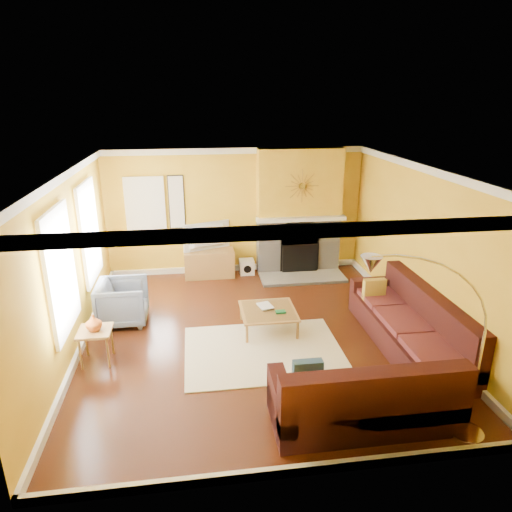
{
  "coord_description": "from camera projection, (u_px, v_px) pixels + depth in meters",
  "views": [
    {
      "loc": [
        -0.91,
        -6.58,
        3.73
      ],
      "look_at": [
        0.08,
        0.4,
        1.23
      ],
      "focal_mm": 32.0,
      "sensor_mm": 36.0,
      "label": 1
    }
  ],
  "objects": [
    {
      "name": "window_left_near",
      "position": [
        88.0,
        232.0,
        7.86
      ],
      "size": [
        0.06,
        1.22,
        1.72
      ],
      "primitive_type": "cube",
      "color": "white",
      "rests_on": "wall_left"
    },
    {
      "name": "baseboard",
      "position": [
        255.0,
        332.0,
        7.49
      ],
      "size": [
        5.5,
        6.0,
        0.12
      ],
      "primitive_type": null,
      "color": "white",
      "rests_on": "floor"
    },
    {
      "name": "armchair",
      "position": [
        123.0,
        302.0,
        7.81
      ],
      "size": [
        0.83,
        0.81,
        0.76
      ],
      "primitive_type": "imported",
      "rotation": [
        0.0,
        0.0,
        1.57
      ],
      "color": "slate",
      "rests_on": "floor"
    },
    {
      "name": "fireplace",
      "position": [
        299.0,
        212.0,
        9.85
      ],
      "size": [
        1.8,
        0.4,
        2.7
      ],
      "primitive_type": null,
      "color": "gray",
      "rests_on": "floor"
    },
    {
      "name": "floor",
      "position": [
        255.0,
        335.0,
        7.51
      ],
      "size": [
        5.5,
        6.0,
        0.02
      ],
      "primitive_type": "cube",
      "color": "#512411",
      "rests_on": "ground"
    },
    {
      "name": "tv",
      "position": [
        208.0,
        237.0,
        9.66
      ],
      "size": [
        1.03,
        0.49,
        0.6
      ],
      "primitive_type": "imported",
      "rotation": [
        0.0,
        0.0,
        3.49
      ],
      "color": "black",
      "rests_on": "media_console"
    },
    {
      "name": "rug",
      "position": [
        264.0,
        351.0,
        7.02
      ],
      "size": [
        2.4,
        1.8,
        0.02
      ],
      "primitive_type": "cube",
      "color": "beige",
      "rests_on": "floor"
    },
    {
      "name": "wall_front",
      "position": [
        299.0,
        365.0,
        4.25
      ],
      "size": [
        5.5,
        0.02,
        2.7
      ],
      "primitive_type": "cube",
      "color": "gold",
      "rests_on": "ground"
    },
    {
      "name": "mantel",
      "position": [
        301.0,
        219.0,
        9.66
      ],
      "size": [
        1.92,
        0.22,
        0.08
      ],
      "primitive_type": "cube",
      "color": "white",
      "rests_on": "fireplace"
    },
    {
      "name": "wall_left",
      "position": [
        69.0,
        267.0,
        6.69
      ],
      "size": [
        0.02,
        6.0,
        2.7
      ],
      "primitive_type": "cube",
      "color": "gold",
      "rests_on": "ground"
    },
    {
      "name": "book",
      "position": [
        259.0,
        307.0,
        7.64
      ],
      "size": [
        0.28,
        0.34,
        0.03
      ],
      "primitive_type": "imported",
      "rotation": [
        0.0,
        0.0,
        0.26
      ],
      "color": "white",
      "rests_on": "coffee_table"
    },
    {
      "name": "side_table",
      "position": [
        97.0,
        346.0,
        6.68
      ],
      "size": [
        0.47,
        0.47,
        0.52
      ],
      "primitive_type": null,
      "color": "olive",
      "rests_on": "floor"
    },
    {
      "name": "media_console",
      "position": [
        209.0,
        263.0,
        9.85
      ],
      "size": [
        1.06,
        0.48,
        0.58
      ],
      "primitive_type": "cube",
      "color": "olive",
      "rests_on": "floor"
    },
    {
      "name": "vase",
      "position": [
        94.0,
        323.0,
        6.55
      ],
      "size": [
        0.23,
        0.23,
        0.24
      ],
      "primitive_type": "imported",
      "color": "#CE5E1C",
      "rests_on": "side_table"
    },
    {
      "name": "arc_lamp",
      "position": [
        428.0,
        355.0,
        4.82
      ],
      "size": [
        1.43,
        0.36,
        2.27
      ],
      "primitive_type": null,
      "color": "silver",
      "rests_on": "floor"
    },
    {
      "name": "coffee_table",
      "position": [
        268.0,
        319.0,
        7.63
      ],
      "size": [
        0.91,
        0.91,
        0.36
      ],
      "primitive_type": null,
      "color": "white",
      "rests_on": "floor"
    },
    {
      "name": "wall_right",
      "position": [
        422.0,
        250.0,
        7.42
      ],
      "size": [
        0.02,
        6.0,
        2.7
      ],
      "primitive_type": "cube",
      "color": "gold",
      "rests_on": "ground"
    },
    {
      "name": "ceiling",
      "position": [
        255.0,
        169.0,
        6.6
      ],
      "size": [
        5.5,
        6.0,
        0.02
      ],
      "primitive_type": "cube",
      "color": "white",
      "rests_on": "ground"
    },
    {
      "name": "crown_molding",
      "position": [
        255.0,
        174.0,
        6.63
      ],
      "size": [
        5.5,
        6.0,
        0.12
      ],
      "primitive_type": null,
      "color": "white",
      "rests_on": "ceiling"
    },
    {
      "name": "subwoofer",
      "position": [
        247.0,
        267.0,
        10.04
      ],
      "size": [
        0.31,
        0.31,
        0.31
      ],
      "primitive_type": "cube",
      "color": "white",
      "rests_on": "floor"
    },
    {
      "name": "sunburst",
      "position": [
        302.0,
        186.0,
        9.44
      ],
      "size": [
        0.7,
        0.04,
        0.7
      ],
      "primitive_type": null,
      "color": "olive",
      "rests_on": "fireplace"
    },
    {
      "name": "hearth",
      "position": [
        303.0,
        278.0,
        9.78
      ],
      "size": [
        1.8,
        0.7,
        0.06
      ],
      "primitive_type": "cube",
      "color": "gray",
      "rests_on": "floor"
    },
    {
      "name": "wall_back",
      "position": [
        236.0,
        211.0,
        9.87
      ],
      "size": [
        5.5,
        0.02,
        2.7
      ],
      "primitive_type": "cube",
      "color": "gold",
      "rests_on": "ground"
    },
    {
      "name": "wall_art",
      "position": [
        177.0,
        202.0,
        9.58
      ],
      "size": [
        0.34,
        0.04,
        1.14
      ],
      "primitive_type": "cube",
      "color": "white",
      "rests_on": "wall_back"
    },
    {
      "name": "window_back",
      "position": [
        145.0,
        206.0,
        9.5
      ],
      "size": [
        0.82,
        0.06,
        1.22
      ],
      "primitive_type": "cube",
      "color": "white",
      "rests_on": "wall_back"
    },
    {
      "name": "sectional_sofa",
      "position": [
        354.0,
        334.0,
        6.62
      ],
      "size": [
        2.85,
        3.43,
        0.9
      ],
      "primitive_type": null,
      "color": "#381312",
      "rests_on": "floor"
    },
    {
      "name": "window_left_far",
      "position": [
        60.0,
        272.0,
        6.09
      ],
      "size": [
        0.06,
        1.22,
        1.72
      ],
      "primitive_type": "cube",
      "color": "white",
      "rests_on": "wall_left"
    }
  ]
}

